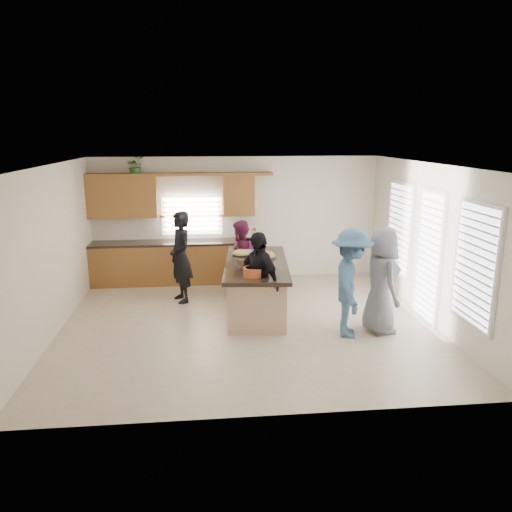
{
  "coord_description": "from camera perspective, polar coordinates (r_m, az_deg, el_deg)",
  "views": [
    {
      "loc": [
        -0.71,
        -8.31,
        3.3
      ],
      "look_at": [
        0.19,
        0.36,
        1.15
      ],
      "focal_mm": 35.0,
      "sensor_mm": 36.0,
      "label": 1
    }
  ],
  "objects": [
    {
      "name": "plate_stack",
      "position": [
        10.19,
        -0.85,
        0.63
      ],
      "size": [
        0.2,
        0.2,
        0.04
      ],
      "primitive_type": "cylinder",
      "color": "#B596DA",
      "rests_on": "island"
    },
    {
      "name": "salad_bowl",
      "position": [
        8.42,
        -0.27,
        -1.76
      ],
      "size": [
        0.36,
        0.36,
        0.15
      ],
      "color": "#D15426",
      "rests_on": "island"
    },
    {
      "name": "clear_cup",
      "position": [
        8.38,
        2.14,
        -2.07
      ],
      "size": [
        0.08,
        0.08,
        0.11
      ],
      "primitive_type": "cylinder",
      "color": "white",
      "rests_on": "island"
    },
    {
      "name": "back_cabinetry",
      "position": [
        11.33,
        -9.61,
        1.48
      ],
      "size": [
        4.08,
        0.66,
        2.46
      ],
      "color": "#945B2B",
      "rests_on": "ground"
    },
    {
      "name": "woman_right_back",
      "position": [
        8.35,
        10.81,
        -3.04
      ],
      "size": [
        0.94,
        1.3,
        1.82
      ],
      "primitive_type": "imported",
      "rotation": [
        0.0,
        0.0,
        1.33
      ],
      "color": "#3D6285",
      "rests_on": "ground"
    },
    {
      "name": "potted_plant",
      "position": [
        11.25,
        -13.6,
        9.96
      ],
      "size": [
        0.46,
        0.43,
        0.42
      ],
      "primitive_type": "imported",
      "rotation": [
        0.0,
        0.0,
        0.28
      ],
      "color": "#2D6D2B",
      "rests_on": "back_cabinetry"
    },
    {
      "name": "woman_left_front",
      "position": [
        8.51,
        0.27,
        -2.86
      ],
      "size": [
        0.9,
        1.07,
        1.71
      ],
      "primitive_type": "imported",
      "rotation": [
        0.0,
        0.0,
        -0.99
      ],
      "color": "black",
      "rests_on": "ground"
    },
    {
      "name": "island",
      "position": [
        9.5,
        0.04,
        -3.6
      ],
      "size": [
        1.4,
        2.8,
        0.95
      ],
      "rotation": [
        0.0,
        0.0,
        -0.09
      ],
      "color": "tan",
      "rests_on": "ground"
    },
    {
      "name": "woman_left_mid",
      "position": [
        10.36,
        -1.78,
        -0.23
      ],
      "size": [
        0.67,
        0.82,
        1.56
      ],
      "primitive_type": "imported",
      "rotation": [
        0.0,
        0.0,
        -1.46
      ],
      "color": "#5D1B38",
      "rests_on": "ground"
    },
    {
      "name": "platter_back",
      "position": [
        9.91,
        -1.69,
        0.28
      ],
      "size": [
        0.39,
        0.39,
        0.16
      ],
      "color": "black",
      "rests_on": "island"
    },
    {
      "name": "woman_left_back",
      "position": [
        9.99,
        -8.6,
        -0.13
      ],
      "size": [
        0.65,
        0.78,
        1.83
      ],
      "primitive_type": "imported",
      "rotation": [
        0.0,
        0.0,
        -1.19
      ],
      "color": "black",
      "rests_on": "ground"
    },
    {
      "name": "woman_right_front",
      "position": [
        8.64,
        14.14,
        -2.71
      ],
      "size": [
        0.64,
        0.92,
        1.8
      ],
      "primitive_type": "imported",
      "rotation": [
        0.0,
        0.0,
        1.65
      ],
      "color": "slate",
      "rests_on": "ground"
    },
    {
      "name": "flower_vase",
      "position": [
        10.53,
        -0.24,
        2.19
      ],
      "size": [
        0.14,
        0.14,
        0.42
      ],
      "color": "silver",
      "rests_on": "island"
    },
    {
      "name": "room_shell",
      "position": [
        8.46,
        -1.01,
        4.33
      ],
      "size": [
        6.52,
        6.02,
        2.81
      ],
      "color": "silver",
      "rests_on": "ground"
    },
    {
      "name": "platter_front",
      "position": [
        8.88,
        0.74,
        -1.31
      ],
      "size": [
        0.39,
        0.39,
        0.16
      ],
      "color": "black",
      "rests_on": "island"
    },
    {
      "name": "platter_mid",
      "position": [
        9.71,
        1.02,
        0.01
      ],
      "size": [
        0.46,
        0.46,
        0.19
      ],
      "color": "black",
      "rests_on": "island"
    },
    {
      "name": "floor",
      "position": [
        8.97,
        -0.96,
        -7.73
      ],
      "size": [
        6.5,
        6.5,
        0.0
      ],
      "primitive_type": "plane",
      "color": "beige",
      "rests_on": "ground"
    },
    {
      "name": "right_wall_glazing",
      "position": [
        9.29,
        19.29,
        0.88
      ],
      "size": [
        0.06,
        4.0,
        2.25
      ],
      "color": "white",
      "rests_on": "ground"
    }
  ]
}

